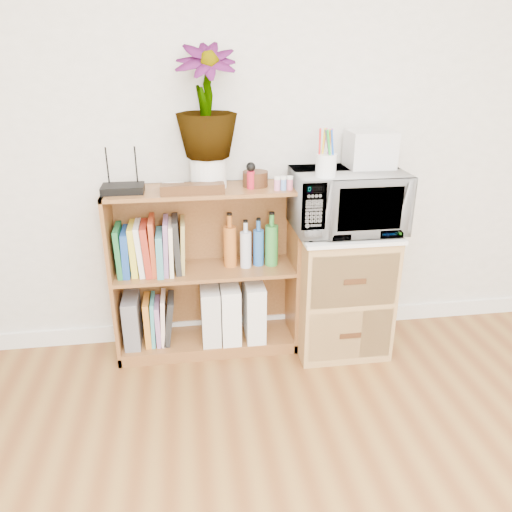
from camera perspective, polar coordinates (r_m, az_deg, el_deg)
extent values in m
cube|color=white|center=(3.11, 0.91, -7.61)|extent=(4.00, 0.02, 0.10)
cube|color=brown|center=(2.76, -5.79, -1.89)|extent=(1.00, 0.30, 0.95)
cube|color=#9E7542|center=(2.87, 9.57, -3.88)|extent=(0.50, 0.45, 0.70)
imported|color=white|center=(2.67, 10.36, 6.23)|extent=(0.57, 0.39, 0.32)
cylinder|color=white|center=(2.48, 7.99, 10.22)|extent=(0.10, 0.10, 0.11)
cube|color=silver|center=(2.73, 12.91, 11.82)|extent=(0.24, 0.20, 0.19)
cube|color=black|center=(2.59, -14.97, 7.45)|extent=(0.21, 0.14, 0.04)
imported|color=white|center=(2.56, -9.45, 7.68)|extent=(0.13, 0.13, 0.03)
cylinder|color=silver|center=(2.60, -5.45, 9.50)|extent=(0.18, 0.18, 0.16)
imported|color=#3C6E2C|center=(2.54, -5.75, 17.14)|extent=(0.30, 0.30, 0.54)
cube|color=#39210F|center=(2.49, -7.26, 7.61)|extent=(0.31, 0.08, 0.05)
cylinder|color=red|center=(2.57, -0.59, 8.69)|extent=(0.04, 0.04, 0.09)
cylinder|color=#3B1B10|center=(2.62, -0.08, 8.82)|extent=(0.13, 0.13, 0.08)
cube|color=pink|center=(2.55, 3.16, 8.17)|extent=(0.11, 0.04, 0.06)
cube|color=slate|center=(2.89, -13.94, -7.08)|extent=(0.09, 0.23, 0.28)
cube|color=silver|center=(2.86, -5.24, -6.39)|extent=(0.10, 0.26, 0.32)
cube|color=white|center=(2.86, -3.02, -6.19)|extent=(0.11, 0.27, 0.33)
cube|color=white|center=(2.87, -0.26, -5.98)|extent=(0.11, 0.27, 0.34)
cube|color=#1D6D36|center=(2.72, -15.34, 0.60)|extent=(0.03, 0.20, 0.26)
cube|color=#194397|center=(2.72, -14.58, 0.45)|extent=(0.04, 0.20, 0.24)
cube|color=yellow|center=(2.71, -13.81, 0.73)|extent=(0.04, 0.20, 0.27)
cube|color=white|center=(2.71, -13.09, 0.84)|extent=(0.04, 0.20, 0.27)
cube|color=#A52C1C|center=(2.70, -12.35, 0.88)|extent=(0.05, 0.20, 0.27)
cube|color=#BE4421|center=(2.69, -11.66, 1.19)|extent=(0.03, 0.20, 0.30)
cube|color=teal|center=(2.71, -10.89, 0.53)|extent=(0.04, 0.20, 0.23)
cube|color=#8B6192|center=(2.69, -10.23, 1.20)|extent=(0.04, 0.20, 0.29)
cube|color=#FEECC6|center=(2.69, -9.65, 1.06)|extent=(0.03, 0.20, 0.28)
cube|color=black|center=(2.69, -9.03, 1.27)|extent=(0.04, 0.20, 0.29)
cube|color=#A7934D|center=(2.69, -8.38, 1.14)|extent=(0.04, 0.20, 0.28)
cylinder|color=#B86122|center=(2.70, -2.96, 1.60)|extent=(0.07, 0.07, 0.29)
cylinder|color=silver|center=(2.71, -1.21, 1.34)|extent=(0.06, 0.06, 0.26)
cylinder|color=#2763B6|center=(2.72, 0.32, 1.43)|extent=(0.06, 0.06, 0.26)
cylinder|color=#338E37|center=(2.73, 1.80, 1.84)|extent=(0.07, 0.07, 0.29)
cube|color=orange|center=(2.89, -12.25, -7.16)|extent=(0.03, 0.19, 0.27)
cube|color=teal|center=(2.89, -11.65, -7.13)|extent=(0.03, 0.19, 0.27)
cube|color=#9D6AA0|center=(2.89, -11.09, -7.31)|extent=(0.03, 0.19, 0.24)
cube|color=#FAD6C2|center=(2.88, -10.55, -6.96)|extent=(0.04, 0.19, 0.28)
cube|color=black|center=(2.88, -9.90, -7.05)|extent=(0.07, 0.19, 0.27)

